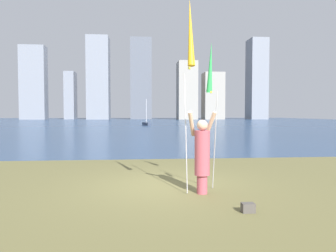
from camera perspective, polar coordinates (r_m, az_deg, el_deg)
ground at (r=59.18m, az=-4.46°, el=0.43°), size 120.00×138.00×0.12m
person at (r=7.48m, az=6.33°, el=-5.02°), size 0.73×0.54×1.99m
kite_flag_left at (r=7.14m, az=4.14°, el=16.25°), size 0.16×1.16×4.51m
kite_flag_right at (r=8.31m, az=7.87°, el=10.11°), size 0.16×0.99×3.78m
bag at (r=6.42m, az=14.60°, el=-14.43°), size 0.25×0.18×0.18m
sailboat_1 at (r=48.58m, az=-4.02°, el=0.45°), size 1.32×2.32×4.15m
skyline_tower_0 at (r=104.77m, az=-23.63°, el=7.33°), size 7.57×4.15×22.69m
skyline_tower_1 at (r=104.47m, az=-17.59°, el=5.37°), size 3.15×5.44×15.18m
skyline_tower_2 at (r=100.65m, az=-12.75°, el=8.59°), size 6.82×6.55×25.88m
skyline_tower_3 at (r=102.28m, az=-5.02°, el=8.60°), size 6.77×6.83×26.07m
skyline_tower_4 at (r=98.19m, az=3.51°, el=6.52°), size 5.96×7.24×18.09m
skyline_tower_5 at (r=100.11m, az=8.31°, el=5.48°), size 6.31×6.53×14.81m
skyline_tower_6 at (r=105.09m, az=16.11°, el=8.28°), size 5.50×6.48×25.82m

